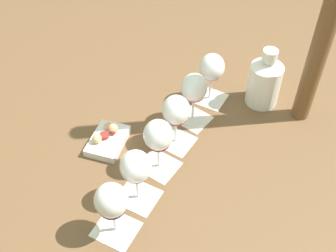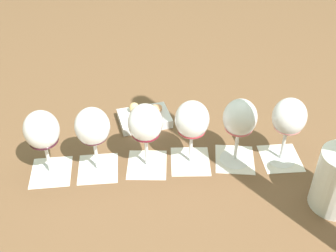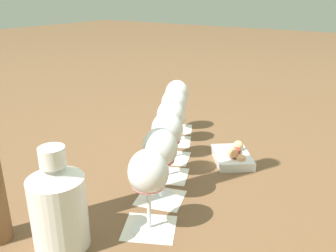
{
  "view_description": "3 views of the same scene",
  "coord_description": "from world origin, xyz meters",
  "px_view_note": "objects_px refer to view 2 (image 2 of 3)",
  "views": [
    {
      "loc": [
        0.47,
        0.68,
        0.96
      ],
      "look_at": [
        0.0,
        0.0,
        0.12
      ],
      "focal_mm": 45.0,
      "sensor_mm": 36.0,
      "label": 1
    },
    {
      "loc": [
        -0.29,
        0.72,
        0.72
      ],
      "look_at": [
        0.0,
        0.0,
        0.12
      ],
      "focal_mm": 45.0,
      "sensor_mm": 36.0,
      "label": 2
    },
    {
      "loc": [
        -0.74,
        -0.5,
        0.46
      ],
      "look_at": [
        0.0,
        0.0,
        0.12
      ],
      "focal_mm": 38.0,
      "sensor_mm": 36.0,
      "label": 3
    }
  ],
  "objects_px": {
    "snack_dish": "(145,117)",
    "wine_glass_4": "(93,130)",
    "wine_glass_1": "(240,121)",
    "wine_glass_5": "(42,133)",
    "wine_glass_0": "(289,120)",
    "wine_glass_2": "(192,123)",
    "wine_glass_3": "(145,126)"
  },
  "relations": [
    {
      "from": "snack_dish",
      "to": "wine_glass_4",
      "type": "bearing_deg",
      "value": 82.92
    },
    {
      "from": "wine_glass_1",
      "to": "wine_glass_5",
      "type": "bearing_deg",
      "value": 27.93
    },
    {
      "from": "wine_glass_1",
      "to": "snack_dish",
      "type": "relative_size",
      "value": 1.03
    },
    {
      "from": "wine_glass_0",
      "to": "snack_dish",
      "type": "height_order",
      "value": "wine_glass_0"
    },
    {
      "from": "wine_glass_5",
      "to": "snack_dish",
      "type": "distance_m",
      "value": 0.32
    },
    {
      "from": "wine_glass_2",
      "to": "snack_dish",
      "type": "distance_m",
      "value": 0.23
    },
    {
      "from": "wine_glass_1",
      "to": "snack_dish",
      "type": "bearing_deg",
      "value": -12.26
    },
    {
      "from": "wine_glass_1",
      "to": "snack_dish",
      "type": "height_order",
      "value": "wine_glass_1"
    },
    {
      "from": "wine_glass_4",
      "to": "wine_glass_5",
      "type": "relative_size",
      "value": 1.0
    },
    {
      "from": "wine_glass_0",
      "to": "wine_glass_1",
      "type": "relative_size",
      "value": 1.0
    },
    {
      "from": "wine_glass_1",
      "to": "wine_glass_4",
      "type": "bearing_deg",
      "value": 27.81
    },
    {
      "from": "wine_glass_0",
      "to": "wine_glass_4",
      "type": "xyz_separation_m",
      "value": [
        0.41,
        0.21,
        -0.0
      ]
    },
    {
      "from": "wine_glass_2",
      "to": "wine_glass_5",
      "type": "relative_size",
      "value": 1.0
    },
    {
      "from": "wine_glass_0",
      "to": "wine_glass_1",
      "type": "xyz_separation_m",
      "value": [
        0.11,
        0.05,
        0.0
      ]
    },
    {
      "from": "wine_glass_2",
      "to": "wine_glass_1",
      "type": "bearing_deg",
      "value": -154.08
    },
    {
      "from": "wine_glass_2",
      "to": "wine_glass_3",
      "type": "height_order",
      "value": "same"
    },
    {
      "from": "wine_glass_3",
      "to": "wine_glass_4",
      "type": "height_order",
      "value": "same"
    },
    {
      "from": "wine_glass_1",
      "to": "wine_glass_2",
      "type": "height_order",
      "value": "same"
    },
    {
      "from": "wine_glass_0",
      "to": "snack_dish",
      "type": "relative_size",
      "value": 1.03
    },
    {
      "from": "wine_glass_3",
      "to": "snack_dish",
      "type": "relative_size",
      "value": 1.03
    },
    {
      "from": "wine_glass_3",
      "to": "wine_glass_4",
      "type": "bearing_deg",
      "value": 28.78
    },
    {
      "from": "wine_glass_1",
      "to": "snack_dish",
      "type": "distance_m",
      "value": 0.3
    },
    {
      "from": "wine_glass_2",
      "to": "snack_dish",
      "type": "bearing_deg",
      "value": -32.07
    },
    {
      "from": "wine_glass_0",
      "to": "wine_glass_2",
      "type": "distance_m",
      "value": 0.23
    },
    {
      "from": "wine_glass_0",
      "to": "wine_glass_5",
      "type": "relative_size",
      "value": 1.0
    },
    {
      "from": "wine_glass_2",
      "to": "wine_glass_4",
      "type": "xyz_separation_m",
      "value": [
        0.2,
        0.11,
        -0.0
      ]
    },
    {
      "from": "wine_glass_2",
      "to": "snack_dish",
      "type": "height_order",
      "value": "wine_glass_2"
    },
    {
      "from": "wine_glass_1",
      "to": "wine_glass_2",
      "type": "relative_size",
      "value": 1.0
    },
    {
      "from": "wine_glass_2",
      "to": "wine_glass_5",
      "type": "height_order",
      "value": "same"
    },
    {
      "from": "wine_glass_2",
      "to": "wine_glass_4",
      "type": "relative_size",
      "value": 1.0
    },
    {
      "from": "wine_glass_0",
      "to": "wine_glass_5",
      "type": "bearing_deg",
      "value": 27.11
    },
    {
      "from": "wine_glass_3",
      "to": "wine_glass_4",
      "type": "relative_size",
      "value": 1.0
    }
  ]
}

